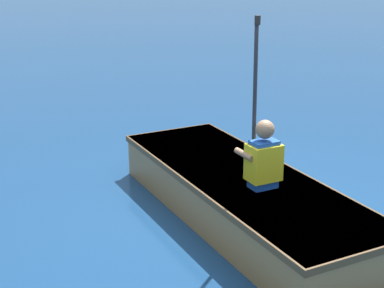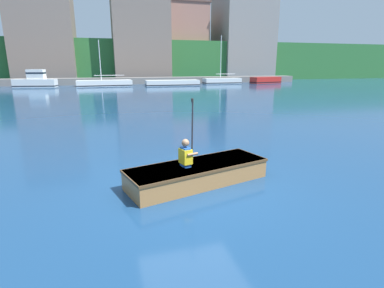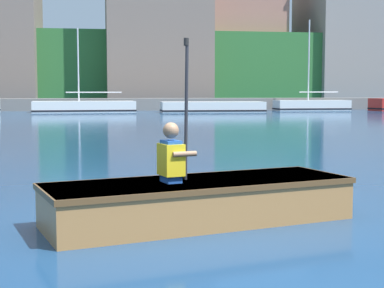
% 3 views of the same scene
% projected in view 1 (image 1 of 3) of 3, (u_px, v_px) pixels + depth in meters
% --- Properties ---
extents(ground_plane, '(300.00, 300.00, 0.00)m').
position_uv_depth(ground_plane, '(263.00, 224.00, 5.65)').
color(ground_plane, navy).
extents(rowboat_foreground, '(3.51, 1.95, 0.46)m').
position_uv_depth(rowboat_foreground, '(240.00, 193.00, 5.71)').
color(rowboat_foreground, '#A3703D').
rests_on(rowboat_foreground, ground).
extents(person_paddler, '(0.40, 0.41, 1.52)m').
position_uv_depth(person_paddler, '(263.00, 156.00, 5.24)').
color(person_paddler, '#1E4CA5').
rests_on(person_paddler, rowboat_foreground).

